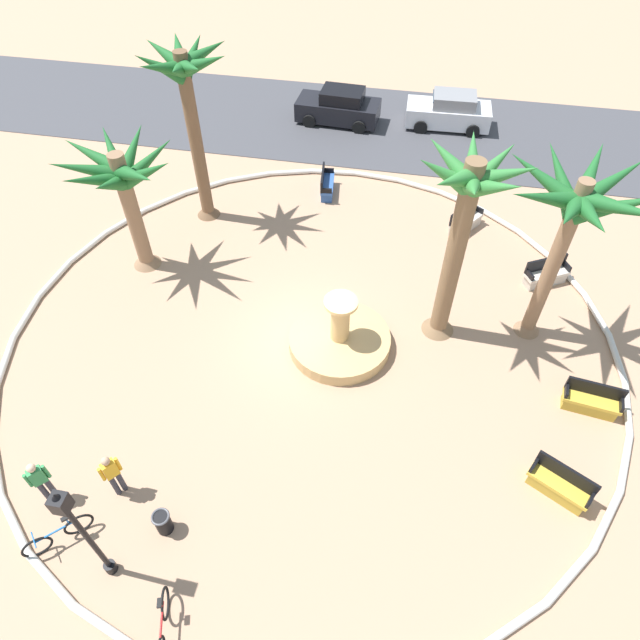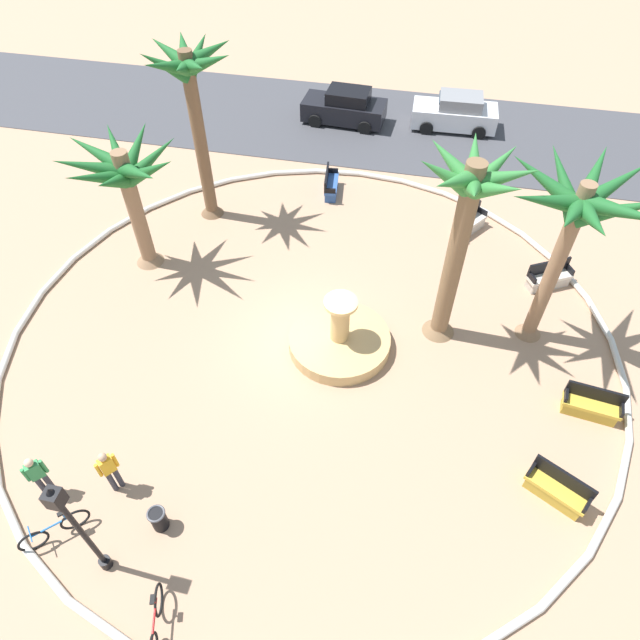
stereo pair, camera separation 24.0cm
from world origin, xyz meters
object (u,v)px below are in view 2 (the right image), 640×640
at_px(palm_tree_far_side, 125,179).
at_px(bench_southeast, 591,406).
at_px(bench_north, 331,186).
at_px(parked_car_leftmost, 345,107).
at_px(lamppost, 76,525).
at_px(person_cyclist_helmet, 109,470).
at_px(fountain, 339,340).
at_px(palm_tree_by_curb, 465,217).
at_px(person_cyclist_photo, 38,475).
at_px(parked_car_second, 455,113).
at_px(palm_tree_mid_plaza, 578,216).
at_px(bench_west, 556,490).
at_px(palm_tree_near_fountain, 191,90).
at_px(trash_bin, 159,519).
at_px(bicycle_red_frame, 156,624).
at_px(bench_east, 469,224).
at_px(bench_southwest, 548,278).
at_px(bicycle_by_lamppost, 55,530).

bearing_deg(palm_tree_far_side, bench_southeast, -13.12).
distance_m(bench_north, parked_car_leftmost, 6.10).
xyz_separation_m(lamppost, person_cyclist_helmet, (-0.61, 1.91, -1.40)).
bearing_deg(fountain, bench_north, 103.21).
distance_m(palm_tree_by_curb, palm_tree_far_side, 10.88).
relative_size(bench_north, person_cyclist_photo, 1.00).
bearing_deg(lamppost, palm_tree_far_side, 108.55).
height_order(lamppost, parked_car_second, lamppost).
distance_m(fountain, bench_north, 8.50).
xyz_separation_m(bench_north, parked_car_second, (4.79, 6.63, 0.43)).
xyz_separation_m(palm_tree_mid_plaza, bench_west, (0.39, -5.68, -4.44)).
relative_size(lamppost, person_cyclist_photo, 2.43).
bearing_deg(palm_tree_near_fountain, trash_bin, -76.14).
bearing_deg(person_cyclist_photo, bench_west, 11.48).
bearing_deg(palm_tree_near_fountain, bicycle_red_frame, -74.91).
distance_m(palm_tree_near_fountain, bench_north, 6.96).
bearing_deg(person_cyclist_photo, bicycle_red_frame, -30.85).
bearing_deg(parked_car_second, fountain, -100.81).
bearing_deg(person_cyclist_helmet, bench_east, 56.09).
bearing_deg(lamppost, bench_east, 61.49).
xyz_separation_m(palm_tree_by_curb, parked_car_leftmost, (-5.54, 13.04, -3.87)).
bearing_deg(parked_car_second, bench_southwest, -70.08).
distance_m(palm_tree_near_fountain, palm_tree_by_curb, 10.51).
relative_size(fountain, trash_bin, 4.46).
height_order(fountain, parked_car_leftmost, fountain).
relative_size(bench_west, trash_bin, 2.25).
bearing_deg(person_cyclist_helmet, person_cyclist_photo, -163.79).
xyz_separation_m(palm_tree_far_side, person_cyclist_photo, (1.19, -9.03, -2.64)).
distance_m(palm_tree_far_side, bench_north, 8.72).
height_order(palm_tree_by_curb, parked_car_second, palm_tree_by_curb).
relative_size(palm_tree_by_curb, bench_southeast, 3.98).
distance_m(fountain, bench_east, 7.83).
relative_size(person_cyclist_photo, parked_car_leftmost, 0.40).
distance_m(fountain, lamppost, 9.17).
height_order(fountain, palm_tree_near_fountain, palm_tree_near_fountain).
bearing_deg(palm_tree_mid_plaza, bicycle_by_lamppost, -141.36).
height_order(bench_north, person_cyclist_photo, person_cyclist_photo).
relative_size(fountain, parked_car_leftmost, 0.80).
bearing_deg(bench_west, trash_bin, -163.55).
xyz_separation_m(bench_east, parked_car_second, (-0.98, 8.08, 0.43)).
xyz_separation_m(bench_southeast, person_cyclist_helmet, (-12.34, -4.99, 0.60)).
xyz_separation_m(bench_west, parked_car_second, (-3.56, 18.78, 0.43)).
bearing_deg(palm_tree_mid_plaza, palm_tree_far_side, 176.93).
xyz_separation_m(bench_west, bench_southwest, (0.29, 8.17, 0.00)).
bearing_deg(person_cyclist_helmet, bench_southwest, 41.88).
xyz_separation_m(bench_west, lamppost, (-10.58, -4.03, 2.00)).
bearing_deg(bench_southwest, lamppost, -131.68).
height_order(bicycle_red_frame, person_cyclist_helmet, person_cyclist_helmet).
bearing_deg(person_cyclist_helmet, bicycle_red_frame, -50.87).
bearing_deg(trash_bin, bench_north, 84.92).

